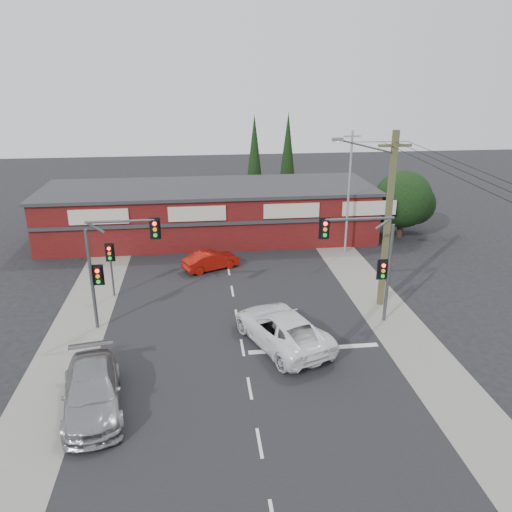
{
  "coord_description": "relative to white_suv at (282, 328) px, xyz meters",
  "views": [
    {
      "loc": [
        -1.87,
        -22.48,
        12.87
      ],
      "look_at": [
        1.15,
        3.0,
        3.33
      ],
      "focal_mm": 35.0,
      "sensor_mm": 36.0,
      "label": 1
    }
  ],
  "objects": [
    {
      "name": "pedestal_signal",
      "position": [
        -9.2,
        6.81,
        1.54
      ],
      "size": [
        0.55,
        0.27,
        3.38
      ],
      "color": "#47494C",
      "rests_on": "ground"
    },
    {
      "name": "traffic_mast_right",
      "position": [
        4.86,
        1.81,
        3.08
      ],
      "size": [
        3.96,
        0.27,
        5.97
      ],
      "color": "#47494C",
      "rests_on": "ground"
    },
    {
      "name": "verge_right",
      "position": [
        6.5,
        5.81,
        -0.85
      ],
      "size": [
        3.0,
        70.0,
        0.02
      ],
      "primitive_type": "cube",
      "color": "gray",
      "rests_on": "ground"
    },
    {
      "name": "red_sedan",
      "position": [
        -3.17,
        10.5,
        -0.22
      ],
      "size": [
        4.1,
        2.87,
        1.28
      ],
      "primitive_type": "imported",
      "rotation": [
        0.0,
        0.0,
        2.01
      ],
      "color": "#961009",
      "rests_on": "ground"
    },
    {
      "name": "tree_cluster",
      "position": [
        12.69,
        16.25,
        2.03
      ],
      "size": [
        5.9,
        5.1,
        5.5
      ],
      "color": "#2D2116",
      "rests_on": "ground"
    },
    {
      "name": "lane_dashes",
      "position": [
        -2.0,
        -3.58,
        -0.85
      ],
      "size": [
        0.12,
        28.83,
        0.01
      ],
      "color": "silver",
      "rests_on": "ground"
    },
    {
      "name": "ground",
      "position": [
        -2.0,
        0.81,
        -0.86
      ],
      "size": [
        120.0,
        120.0,
        0.0
      ],
      "primitive_type": "plane",
      "color": "black",
      "rests_on": "ground"
    },
    {
      "name": "power_lines",
      "position": [
        6.47,
        -1.66,
        8.18
      ],
      "size": [
        2.01,
        29.0,
        1.22
      ],
      "color": "black",
      "rests_on": "ground"
    },
    {
      "name": "road_strip",
      "position": [
        -2.0,
        5.81,
        -0.86
      ],
      "size": [
        14.0,
        70.0,
        0.01
      ],
      "primitive_type": "cube",
      "color": "black",
      "rests_on": "ground"
    },
    {
      "name": "conifer_near",
      "position": [
        1.5,
        24.81,
        4.61
      ],
      "size": [
        1.8,
        1.8,
        9.25
      ],
      "color": "#2D2116",
      "rests_on": "ground"
    },
    {
      "name": "steel_pole",
      "position": [
        7.0,
        12.81,
        3.84
      ],
      "size": [
        1.2,
        0.16,
        9.0
      ],
      "color": "gray",
      "rests_on": "ground"
    },
    {
      "name": "conifer_far",
      "position": [
        5.0,
        26.81,
        4.61
      ],
      "size": [
        1.8,
        1.8,
        9.25
      ],
      "color": "#2D2116",
      "rests_on": "ground"
    },
    {
      "name": "stop_line",
      "position": [
        1.5,
        -0.69,
        -0.85
      ],
      "size": [
        6.5,
        0.35,
        0.01
      ],
      "primitive_type": "cube",
      "color": "silver",
      "rests_on": "ground"
    },
    {
      "name": "verge_left",
      "position": [
        -10.5,
        5.81,
        -0.85
      ],
      "size": [
        3.0,
        70.0,
        0.02
      ],
      "primitive_type": "cube",
      "color": "gray",
      "rests_on": "ground"
    },
    {
      "name": "silver_suv",
      "position": [
        -8.42,
        -4.17,
        -0.06
      ],
      "size": [
        3.2,
        5.86,
        1.61
      ],
      "primitive_type": "imported",
      "rotation": [
        0.0,
        0.0,
        0.18
      ],
      "color": "gray",
      "rests_on": "ground"
    },
    {
      "name": "white_suv",
      "position": [
        0.0,
        0.0,
        0.0
      ],
      "size": [
        4.94,
        6.83,
        1.73
      ],
      "primitive_type": "imported",
      "rotation": [
        0.0,
        0.0,
        3.52
      ],
      "color": "white",
      "rests_on": "ground"
    },
    {
      "name": "utility_pole",
      "position": [
        6.36,
        3.79,
        4.53
      ],
      "size": [
        4.38,
        0.59,
        10.0
      ],
      "color": "brown",
      "rests_on": "ground"
    },
    {
      "name": "shop_building",
      "position": [
        -3.0,
        17.79,
        1.27
      ],
      "size": [
        27.3,
        8.4,
        4.22
      ],
      "color": "#4B0F0F",
      "rests_on": "ground"
    },
    {
      "name": "traffic_mast_left",
      "position": [
        -8.43,
        2.81,
        3.07
      ],
      "size": [
        3.77,
        0.27,
        5.97
      ],
      "color": "#47494C",
      "rests_on": "ground"
    }
  ]
}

